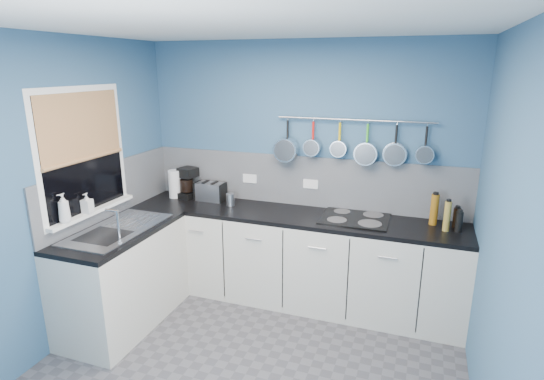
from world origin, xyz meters
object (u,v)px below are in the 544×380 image
Objects in this scene: paper_towel at (175,184)px; coffee_maker at (187,183)px; hob at (355,218)px; soap_bottle_b at (87,203)px; soap_bottle_a at (64,208)px; toaster at (210,191)px; canister at (230,200)px.

paper_towel is 0.92× the size of coffee_maker.
hob is (1.80, -0.08, -0.15)m from coffee_maker.
soap_bottle_b reaches higher than coffee_maker.
soap_bottle_a is at bearing -91.02° from coffee_maker.
soap_bottle_a reaches higher than soap_bottle_b.
paper_towel is at bearing -173.84° from toaster.
soap_bottle_a reaches higher than paper_towel.
hob is at bearing -1.05° from paper_towel.
soap_bottle_a is 0.75× the size of coffee_maker.
toaster reaches higher than canister.
soap_bottle_a is at bearing -148.74° from hob.
soap_bottle_b reaches higher than paper_towel.
soap_bottle_b is at bearing -153.95° from hob.
soap_bottle_a is 0.25m from soap_bottle_b.
toaster is (0.40, 0.03, -0.05)m from paper_towel.
paper_towel is 0.48× the size of hob.
soap_bottle_b is at bearing -130.74° from canister.
soap_bottle_a is 0.39× the size of hob.
soap_bottle_b is 2.37m from hob.
canister is (0.87, 1.26, -0.21)m from soap_bottle_a.
soap_bottle_a is at bearing -124.59° from canister.
soap_bottle_b is 0.58× the size of paper_towel.
toaster is (0.27, -0.01, -0.07)m from coffee_maker.
toaster is at bearing 61.73° from soap_bottle_b.
coffee_maker is at bearing 18.02° from paper_towel.
soap_bottle_a is at bearing -112.14° from toaster.
canister is at bearing 49.26° from soap_bottle_b.
canister is at bearing -178.66° from hob.
coffee_maker is at bearing 179.57° from toaster.
hob is (1.25, 0.03, -0.06)m from canister.
soap_bottle_a is 1.94× the size of canister.
soap_bottle_b is 1.16m from coffee_maker.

